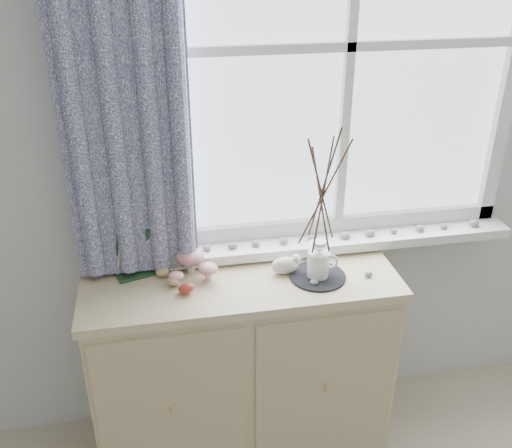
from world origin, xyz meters
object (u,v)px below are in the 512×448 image
Objects in this scene: sideboard at (242,365)px; twig_pitcher at (322,190)px; botanical_book at (147,251)px; toadstool_cluster at (193,261)px.

twig_pitcher is at bearing -8.57° from sideboard.
botanical_book is (-0.34, 0.10, 0.53)m from sideboard.
botanical_book is at bearing 166.56° from toadstool_cluster.
toadstool_cluster is at bearing -30.86° from botanical_book.
botanical_book is 1.57× the size of toadstool_cluster.
sideboard is 0.52m from toadstool_cluster.
sideboard is 4.09× the size of botanical_book.
botanical_book is at bearing -177.35° from twig_pitcher.
botanical_book is 0.17m from toadstool_cluster.
botanical_book reaches higher than sideboard.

